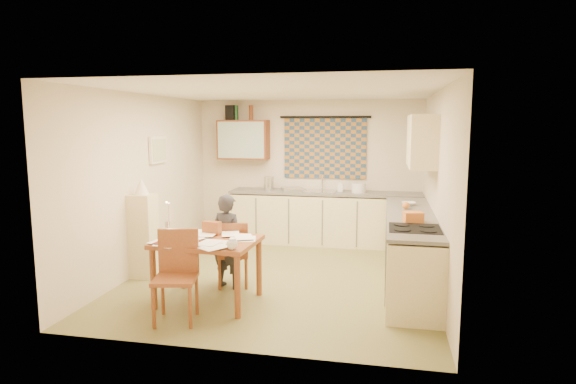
% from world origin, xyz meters
% --- Properties ---
extents(floor, '(4.00, 4.50, 0.02)m').
position_xyz_m(floor, '(0.00, 0.00, -0.01)').
color(floor, olive).
rests_on(floor, ground).
extents(ceiling, '(4.00, 4.50, 0.02)m').
position_xyz_m(ceiling, '(0.00, 0.00, 2.51)').
color(ceiling, white).
rests_on(ceiling, floor).
extents(wall_back, '(4.00, 0.02, 2.50)m').
position_xyz_m(wall_back, '(0.00, 2.26, 1.25)').
color(wall_back, beige).
rests_on(wall_back, floor).
extents(wall_front, '(4.00, 0.02, 2.50)m').
position_xyz_m(wall_front, '(0.00, -2.26, 1.25)').
color(wall_front, beige).
rests_on(wall_front, floor).
extents(wall_left, '(0.02, 4.50, 2.50)m').
position_xyz_m(wall_left, '(-2.01, 0.00, 1.25)').
color(wall_left, beige).
rests_on(wall_left, floor).
extents(wall_right, '(0.02, 4.50, 2.50)m').
position_xyz_m(wall_right, '(2.01, 0.00, 1.25)').
color(wall_right, beige).
rests_on(wall_right, floor).
extents(window_blind, '(1.45, 0.03, 1.05)m').
position_xyz_m(window_blind, '(0.30, 2.22, 1.65)').
color(window_blind, navy).
rests_on(window_blind, wall_back).
extents(curtain_rod, '(1.60, 0.04, 0.04)m').
position_xyz_m(curtain_rod, '(0.30, 2.20, 2.20)').
color(curtain_rod, black).
rests_on(curtain_rod, wall_back).
extents(wall_cabinet, '(0.90, 0.34, 0.70)m').
position_xyz_m(wall_cabinet, '(-1.15, 2.08, 1.80)').
color(wall_cabinet, '#5D2912').
rests_on(wall_cabinet, wall_back).
extents(wall_cabinet_glass, '(0.84, 0.02, 0.64)m').
position_xyz_m(wall_cabinet_glass, '(-1.15, 1.91, 1.80)').
color(wall_cabinet_glass, '#99B2A5').
rests_on(wall_cabinet_glass, wall_back).
extents(upper_cabinet_right, '(0.34, 1.30, 0.70)m').
position_xyz_m(upper_cabinet_right, '(1.83, 0.55, 1.85)').
color(upper_cabinet_right, beige).
rests_on(upper_cabinet_right, wall_right).
extents(framed_print, '(0.04, 0.50, 0.40)m').
position_xyz_m(framed_print, '(-1.97, 0.40, 1.70)').
color(framed_print, '#F3E7CF').
rests_on(framed_print, wall_left).
extents(print_canvas, '(0.01, 0.42, 0.32)m').
position_xyz_m(print_canvas, '(-1.95, 0.40, 1.70)').
color(print_canvas, silver).
rests_on(print_canvas, wall_left).
extents(counter_back, '(3.30, 0.62, 0.92)m').
position_xyz_m(counter_back, '(0.34, 1.95, 0.45)').
color(counter_back, beige).
rests_on(counter_back, floor).
extents(counter_right, '(0.62, 2.95, 0.92)m').
position_xyz_m(counter_right, '(1.70, 0.07, 0.45)').
color(counter_right, beige).
rests_on(counter_right, floor).
extents(stove, '(0.60, 0.60, 0.92)m').
position_xyz_m(stove, '(1.70, -0.80, 0.46)').
color(stove, white).
rests_on(stove, floor).
extents(sink, '(0.58, 0.49, 0.10)m').
position_xyz_m(sink, '(0.26, 1.95, 0.88)').
color(sink, silver).
rests_on(sink, counter_back).
extents(tap, '(0.03, 0.03, 0.28)m').
position_xyz_m(tap, '(0.27, 2.13, 1.06)').
color(tap, silver).
rests_on(tap, counter_back).
extents(dish_rack, '(0.44, 0.42, 0.06)m').
position_xyz_m(dish_rack, '(-0.24, 1.95, 0.95)').
color(dish_rack, silver).
rests_on(dish_rack, counter_back).
extents(kettle, '(0.24, 0.24, 0.24)m').
position_xyz_m(kettle, '(-0.65, 1.95, 1.04)').
color(kettle, silver).
rests_on(kettle, counter_back).
extents(mixing_bowl, '(0.25, 0.25, 0.16)m').
position_xyz_m(mixing_bowl, '(0.92, 1.95, 1.00)').
color(mixing_bowl, white).
rests_on(mixing_bowl, counter_back).
extents(soap_bottle, '(0.10, 0.10, 0.20)m').
position_xyz_m(soap_bottle, '(0.61, 2.00, 1.02)').
color(soap_bottle, white).
rests_on(soap_bottle, counter_back).
extents(bowl, '(0.24, 0.24, 0.05)m').
position_xyz_m(bowl, '(1.70, 0.78, 0.94)').
color(bowl, white).
rests_on(bowl, counter_right).
extents(orange_bag, '(0.25, 0.20, 0.12)m').
position_xyz_m(orange_bag, '(1.70, -0.43, 0.98)').
color(orange_bag, orange).
rests_on(orange_bag, counter_right).
extents(fruit_orange, '(0.10, 0.10, 0.10)m').
position_xyz_m(fruit_orange, '(1.65, 0.45, 0.97)').
color(fruit_orange, orange).
rests_on(fruit_orange, counter_right).
extents(speaker, '(0.19, 0.22, 0.26)m').
position_xyz_m(speaker, '(-1.36, 2.08, 2.28)').
color(speaker, black).
rests_on(speaker, wall_cabinet).
extents(bottle_green, '(0.07, 0.07, 0.26)m').
position_xyz_m(bottle_green, '(-1.29, 2.08, 2.28)').
color(bottle_green, '#195926').
rests_on(bottle_green, wall_cabinet).
extents(bottle_brown, '(0.08, 0.08, 0.26)m').
position_xyz_m(bottle_brown, '(-1.01, 2.08, 2.28)').
color(bottle_brown, '#5D2912').
rests_on(bottle_brown, wall_cabinet).
extents(dining_table, '(1.17, 0.92, 0.75)m').
position_xyz_m(dining_table, '(-0.64, -1.10, 0.38)').
color(dining_table, brown).
rests_on(dining_table, floor).
extents(chair_far, '(0.48, 0.48, 0.86)m').
position_xyz_m(chair_far, '(-0.53, -0.50, 0.27)').
color(chair_far, brown).
rests_on(chair_far, floor).
extents(chair_near, '(0.51, 0.51, 0.96)m').
position_xyz_m(chair_near, '(-0.78, -1.69, 0.30)').
color(chair_near, brown).
rests_on(chair_near, floor).
extents(person, '(0.59, 0.52, 1.21)m').
position_xyz_m(person, '(-0.58, -0.56, 0.61)').
color(person, black).
rests_on(person, floor).
extents(shelf_stand, '(0.32, 0.30, 1.14)m').
position_xyz_m(shelf_stand, '(-1.84, -0.38, 0.57)').
color(shelf_stand, beige).
rests_on(shelf_stand, floor).
extents(lampshade, '(0.20, 0.20, 0.22)m').
position_xyz_m(lampshade, '(-1.84, -0.38, 1.25)').
color(lampshade, '#F3E7CF').
rests_on(lampshade, shelf_stand).
extents(letter_rack, '(0.23, 0.14, 0.16)m').
position_xyz_m(letter_rack, '(-0.69, -0.84, 0.83)').
color(letter_rack, brown).
rests_on(letter_rack, dining_table).
extents(mug, '(0.16, 0.16, 0.09)m').
position_xyz_m(mug, '(-0.22, -1.47, 0.80)').
color(mug, white).
rests_on(mug, dining_table).
extents(magazine, '(0.25, 0.31, 0.03)m').
position_xyz_m(magazine, '(-1.13, -1.35, 0.76)').
color(magazine, maroon).
rests_on(magazine, dining_table).
extents(book, '(0.27, 0.31, 0.02)m').
position_xyz_m(book, '(-1.07, -1.16, 0.76)').
color(book, orange).
rests_on(book, dining_table).
extents(orange_box, '(0.12, 0.08, 0.04)m').
position_xyz_m(orange_box, '(-0.93, -1.40, 0.77)').
color(orange_box, orange).
rests_on(orange_box, dining_table).
extents(eyeglasses, '(0.13, 0.05, 0.02)m').
position_xyz_m(eyeglasses, '(-0.49, -1.42, 0.76)').
color(eyeglasses, black).
rests_on(eyeglasses, dining_table).
extents(candle_holder, '(0.07, 0.07, 0.18)m').
position_xyz_m(candle_holder, '(-1.16, -1.04, 0.84)').
color(candle_holder, silver).
rests_on(candle_holder, dining_table).
extents(candle, '(0.03, 0.03, 0.22)m').
position_xyz_m(candle, '(-1.15, -1.02, 1.04)').
color(candle, white).
rests_on(candle, dining_table).
extents(candle_flame, '(0.02, 0.02, 0.02)m').
position_xyz_m(candle_flame, '(-1.17, -1.05, 1.16)').
color(candle_flame, '#FFCC66').
rests_on(candle_flame, dining_table).
extents(papers, '(1.17, 1.03, 0.03)m').
position_xyz_m(papers, '(-0.66, -1.14, 0.76)').
color(papers, white).
rests_on(papers, dining_table).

